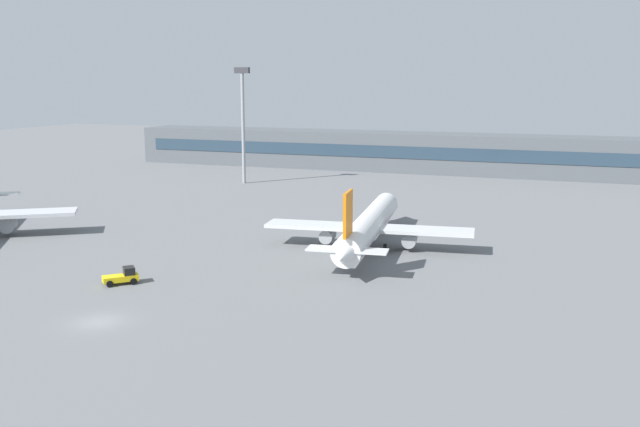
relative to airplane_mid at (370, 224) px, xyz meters
name	(u,v)px	position (x,y,z in m)	size (l,w,h in m)	color
ground_plane	(281,232)	(-14.22, 4.08, -2.86)	(400.00, 400.00, 0.00)	slate
terminal_building	(404,152)	(-14.22, 77.08, 1.64)	(136.20, 12.13, 9.00)	#4C5156
airplane_mid	(370,224)	(0.00, 0.00, 0.00)	(26.61, 37.92, 9.38)	silver
baggage_tug_yellow	(123,276)	(-19.36, -25.33, -2.06)	(3.63, 3.58, 1.75)	yellow
floodlight_tower_west	(243,116)	(-40.53, 45.29, 10.96)	(3.20, 0.80, 23.67)	gray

